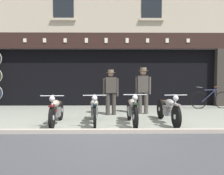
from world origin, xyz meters
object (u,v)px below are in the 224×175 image
object	(u,v)px
motorcycle_center_left	(94,110)
salesman_left	(111,90)
advert_board_near	(167,70)
leaning_bicycle	(211,99)
motorcycle_center_right	(168,109)
motorcycle_center	(132,110)
shopkeeper_center	(143,88)
motorcycle_left	(56,110)

from	to	relation	value
motorcycle_center_left	salesman_left	distance (m)	1.73
motorcycle_center_left	advert_board_near	bearing A→B (deg)	-130.72
leaning_bicycle	advert_board_near	bearing A→B (deg)	48.92
motorcycle_center_right	salesman_left	distance (m)	2.30
motorcycle_center	salesman_left	xyz separation A→B (m)	(-0.61, 1.65, 0.46)
salesman_left	shopkeeper_center	xyz separation A→B (m)	(1.19, 0.21, 0.06)
salesman_left	leaning_bicycle	bearing A→B (deg)	-167.47
motorcycle_left	motorcycle_center_left	size ratio (longest dim) A/B	0.94
leaning_bicycle	motorcycle_center_left	bearing A→B (deg)	116.15
advert_board_near	shopkeeper_center	bearing A→B (deg)	-120.58
motorcycle_center_left	motorcycle_center_right	xyz separation A→B (m)	(2.18, 0.10, -0.00)
motorcycle_center_right	advert_board_near	distance (m)	4.40
advert_board_near	leaning_bicycle	size ratio (longest dim) A/B	0.55
motorcycle_center_left	salesman_left	xyz separation A→B (m)	(0.49, 1.59, 0.47)
motorcycle_center_left	shopkeeper_center	bearing A→B (deg)	-137.40
salesman_left	leaning_bicycle	world-z (taller)	salesman_left
motorcycle_center_left	advert_board_near	xyz separation A→B (m)	(3.11, 4.23, 1.21)
motorcycle_center_right	shopkeeper_center	bearing A→B (deg)	-78.00
motorcycle_center_left	salesman_left	world-z (taller)	salesman_left
leaning_bicycle	motorcycle_center	bearing A→B (deg)	123.87
motorcycle_left	leaning_bicycle	size ratio (longest dim) A/B	1.08
motorcycle_left	motorcycle_center_right	world-z (taller)	motorcycle_center_right
motorcycle_center_left	shopkeeper_center	xyz separation A→B (m)	(1.68, 1.79, 0.53)
motorcycle_left	motorcycle_center	xyz separation A→B (m)	(2.19, -0.04, 0.02)
motorcycle_center_left	salesman_left	bearing A→B (deg)	-111.48
motorcycle_center_left	shopkeeper_center	world-z (taller)	shopkeeper_center
motorcycle_center	salesman_left	size ratio (longest dim) A/B	1.24
motorcycle_center	salesman_left	world-z (taller)	salesman_left
motorcycle_center_right	salesman_left	xyz separation A→B (m)	(-1.69, 1.49, 0.47)
motorcycle_center	leaning_bicycle	distance (m)	4.85
motorcycle_left	advert_board_near	world-z (taller)	advert_board_near
motorcycle_center_right	shopkeeper_center	distance (m)	1.85
motorcycle_left	shopkeeper_center	bearing A→B (deg)	-148.43
salesman_left	leaning_bicycle	size ratio (longest dim) A/B	0.90
motorcycle_center_right	salesman_left	bearing A→B (deg)	-45.89
motorcycle_left	motorcycle_center_right	distance (m)	3.28
motorcycle_center_right	salesman_left	size ratio (longest dim) A/B	1.28
motorcycle_center_left	leaning_bicycle	xyz separation A→B (m)	(4.75, 3.14, -0.04)
motorcycle_left	leaning_bicycle	distance (m)	6.64
motorcycle_left	salesman_left	bearing A→B (deg)	-136.25
motorcycle_center_left	leaning_bicycle	bearing A→B (deg)	-150.91
motorcycle_center_right	motorcycle_center_left	bearing A→B (deg)	-1.89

